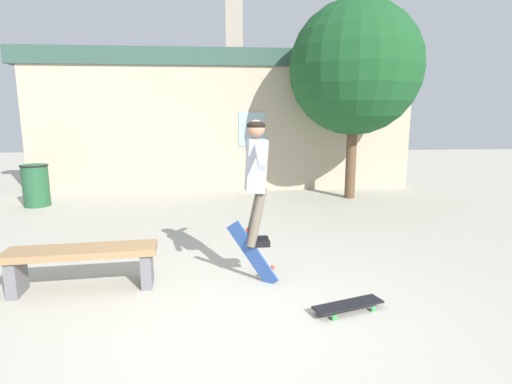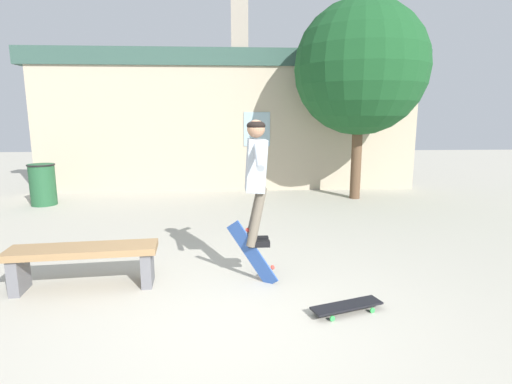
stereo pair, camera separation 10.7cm
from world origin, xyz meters
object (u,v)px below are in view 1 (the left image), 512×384
Objects in this scene: tree_right at (355,69)px; skateboard_flipping at (252,254)px; trash_bin at (36,185)px; skateboard_resting at (348,305)px; skater at (256,172)px; park_bench at (82,260)px.

skateboard_flipping is at bearing -119.38° from tree_right.
trash_bin is 1.19× the size of skateboard_resting.
skateboard_flipping is 1.29m from skateboard_resting.
tree_right is 5.86m from skater.
park_bench is at bearing -133.51° from tree_right.
trash_bin is at bearing -62.91° from skateboard_resting.
skateboard_resting is (2.92, -0.77, -0.30)m from park_bench.
skateboard_resting is at bearing -20.41° from park_bench.
park_bench is at bearing -33.00° from skateboard_resting.
park_bench is 3.03m from skateboard_resting.
skater is at bearing 75.93° from skateboard_flipping.
skateboard_flipping reaches higher than park_bench.
skater is 1.90× the size of skateboard_resting.
tree_right reaches higher than skateboard_flipping.
tree_right reaches higher than park_bench.
trash_bin is 7.75m from skateboard_resting.
skateboard_flipping is at bearing -60.18° from skateboard_resting.
trash_bin is at bearing 155.09° from skateboard_flipping.
park_bench is at bearing -61.12° from trash_bin.
park_bench is 2.26m from skater.
tree_right is 6.80m from skateboard_resting.
skateboard_flipping is (4.56, -4.61, -0.14)m from trash_bin.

